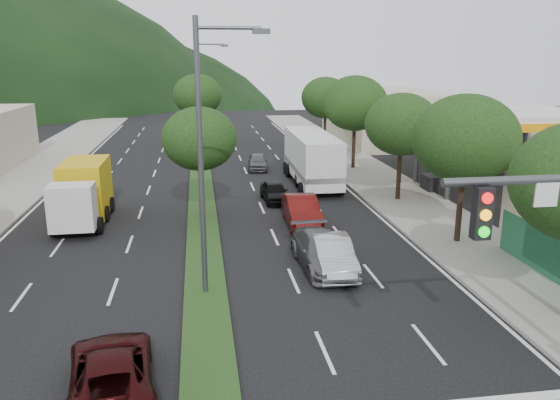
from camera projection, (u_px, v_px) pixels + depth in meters
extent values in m
cube|color=gray|center=(379.00, 182.00, 38.61)|extent=(5.00, 90.00, 0.15)
cube|color=#1B3814|center=(201.00, 179.00, 39.69)|extent=(1.60, 56.00, 0.12)
cube|color=black|center=(482.00, 213.00, 10.67)|extent=(0.35, 0.25, 1.05)
cube|color=silver|center=(494.00, 115.00, 35.42)|extent=(12.00, 8.00, 0.50)
cube|color=orange|center=(493.00, 120.00, 35.51)|extent=(12.20, 8.20, 0.50)
cylinder|color=#47494C|center=(450.00, 165.00, 33.14)|extent=(0.36, 0.36, 4.60)
cylinder|color=#47494C|center=(418.00, 151.00, 37.92)|extent=(0.36, 0.36, 4.60)
cylinder|color=#47494C|center=(524.00, 148.00, 39.07)|extent=(0.36, 0.36, 4.60)
cube|color=black|center=(431.00, 184.00, 35.98)|extent=(0.80, 1.60, 1.10)
cube|color=black|center=(542.00, 180.00, 37.12)|extent=(0.80, 1.60, 1.10)
cube|color=beige|center=(386.00, 116.00, 57.14)|extent=(10.00, 16.00, 5.20)
cylinder|color=black|center=(460.00, 202.00, 25.60)|extent=(0.28, 0.28, 3.81)
ellipsoid|color=black|center=(466.00, 139.00, 24.84)|extent=(4.80, 4.80, 4.08)
cylinder|color=black|center=(399.00, 170.00, 33.28)|extent=(0.28, 0.28, 3.58)
ellipsoid|color=black|center=(402.00, 124.00, 32.56)|extent=(4.40, 4.40, 3.74)
cylinder|color=black|center=(354.00, 143.00, 42.80)|extent=(0.28, 0.28, 3.92)
ellipsoid|color=black|center=(355.00, 103.00, 42.02)|extent=(5.00, 5.00, 4.25)
cylinder|color=black|center=(325.00, 128.00, 52.39)|extent=(0.28, 0.28, 3.70)
ellipsoid|color=black|center=(325.00, 98.00, 51.65)|extent=(4.60, 4.60, 3.91)
cylinder|color=black|center=(201.00, 187.00, 29.68)|extent=(0.28, 0.28, 3.36)
ellipsoid|color=black|center=(199.00, 139.00, 29.01)|extent=(4.00, 4.00, 3.40)
cylinder|color=black|center=(199.00, 125.00, 54.49)|extent=(0.28, 0.28, 3.81)
ellipsoid|color=black|center=(197.00, 95.00, 53.73)|extent=(4.80, 4.80, 4.08)
cylinder|color=#47494C|center=(201.00, 164.00, 19.31)|extent=(0.20, 0.20, 10.00)
cylinder|color=#47494C|center=(229.00, 28.00, 18.29)|extent=(2.20, 0.12, 0.12)
cube|color=#47494C|center=(261.00, 31.00, 18.47)|extent=(0.60, 0.25, 0.18)
cylinder|color=#47494C|center=(198.00, 104.00, 43.21)|extent=(0.20, 0.20, 10.00)
cylinder|color=#47494C|center=(210.00, 44.00, 42.20)|extent=(2.20, 0.12, 0.12)
cube|color=#47494C|center=(224.00, 46.00, 42.38)|extent=(0.60, 0.25, 0.18)
imported|color=#ACAFB4|center=(332.00, 254.00, 22.64)|extent=(1.73, 4.43, 1.44)
imported|color=black|center=(111.00, 372.00, 14.31)|extent=(2.78, 4.95, 1.30)
imported|color=black|center=(275.00, 192.00, 33.59)|extent=(1.63, 3.69, 1.23)
imported|color=#545359|center=(322.00, 251.00, 22.99)|extent=(2.22, 5.00, 1.42)
imported|color=#56100E|center=(302.00, 211.00, 28.88)|extent=(1.74, 4.69, 1.53)
imported|color=black|center=(309.00, 171.00, 38.79)|extent=(2.60, 5.57, 1.54)
imported|color=#525358|center=(258.00, 162.00, 43.16)|extent=(1.80, 3.80, 1.26)
cube|color=silver|center=(72.00, 207.00, 26.59)|extent=(2.14, 1.58, 2.24)
cube|color=gold|center=(86.00, 188.00, 30.01)|extent=(2.27, 4.11, 3.02)
cube|color=black|center=(85.00, 213.00, 29.58)|extent=(1.99, 5.67, 0.29)
cylinder|color=black|center=(100.00, 225.00, 27.44)|extent=(0.30, 0.88, 0.88)
cylinder|color=black|center=(53.00, 228.00, 27.10)|extent=(0.30, 0.88, 0.88)
cylinder|color=black|center=(106.00, 214.00, 29.47)|extent=(0.30, 0.88, 0.88)
cylinder|color=black|center=(62.00, 216.00, 29.13)|extent=(0.30, 0.88, 0.88)
cylinder|color=black|center=(111.00, 205.00, 31.31)|extent=(0.30, 0.88, 0.88)
cylinder|color=black|center=(70.00, 206.00, 30.97)|extent=(0.30, 0.88, 0.88)
cube|color=silver|center=(312.00, 156.00, 37.80)|extent=(2.69, 9.20, 3.06)
cube|color=slate|center=(312.00, 167.00, 37.99)|extent=(2.75, 9.20, 0.36)
cylinder|color=black|center=(286.00, 168.00, 41.54)|extent=(0.37, 0.92, 0.92)
cylinder|color=black|center=(319.00, 167.00, 41.87)|extent=(0.37, 0.92, 0.92)
cylinder|color=black|center=(288.00, 171.00, 40.48)|extent=(0.37, 0.92, 0.92)
cylinder|color=black|center=(322.00, 170.00, 40.81)|extent=(0.37, 0.92, 0.92)
cylinder|color=black|center=(302.00, 189.00, 34.86)|extent=(0.37, 0.92, 0.92)
cylinder|color=black|center=(341.00, 188.00, 35.19)|extent=(0.37, 0.92, 0.92)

